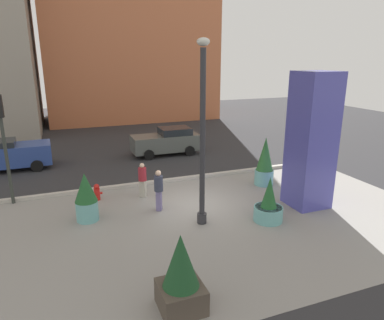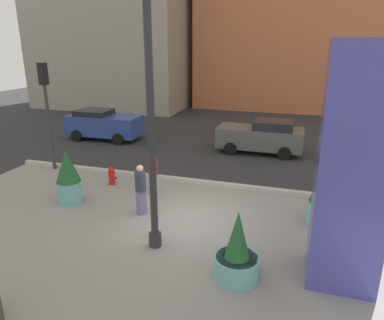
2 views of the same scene
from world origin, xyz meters
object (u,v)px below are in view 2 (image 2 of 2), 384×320
at_px(car_intersection, 262,136).
at_px(pedestrian_on_sidewalk, 141,187).
at_px(potted_plant_by_pillar, 324,191).
at_px(traffic_light_corner, 46,99).
at_px(pedestrian_by_curb, 153,172).
at_px(fire_hydrant, 112,176).
at_px(car_passing_lane, 104,124).
at_px(lamp_post, 151,133).
at_px(art_pillar_blue, 353,170).
at_px(potted_plant_near_left, 68,177).
at_px(potted_plant_near_right, 237,255).

distance_m(car_intersection, pedestrian_on_sidewalk, 8.77).
relative_size(potted_plant_by_pillar, pedestrian_on_sidewalk, 1.38).
bearing_deg(traffic_light_corner, car_intersection, 31.96).
distance_m(potted_plant_by_pillar, pedestrian_by_curb, 5.98).
height_order(fire_hydrant, pedestrian_by_curb, pedestrian_by_curb).
height_order(fire_hydrant, car_intersection, car_intersection).
bearing_deg(car_passing_lane, lamp_post, -53.15).
distance_m(lamp_post, art_pillar_blue, 4.84).
bearing_deg(art_pillar_blue, car_passing_lane, 141.03).
bearing_deg(pedestrian_on_sidewalk, potted_plant_by_pillar, 11.00).
bearing_deg(potted_plant_near_left, lamp_post, -23.85).
height_order(potted_plant_near_right, pedestrian_on_sidewalk, potted_plant_near_right).
bearing_deg(art_pillar_blue, potted_plant_by_pillar, 97.15).
distance_m(potted_plant_near_left, pedestrian_on_sidewalk, 2.83).
relative_size(lamp_post, potted_plant_near_left, 3.50).
relative_size(art_pillar_blue, potted_plant_near_right, 3.13).
relative_size(car_intersection, pedestrian_on_sidewalk, 2.49).
bearing_deg(traffic_light_corner, fire_hydrant, -14.92).
bearing_deg(potted_plant_by_pillar, fire_hydrant, 173.30).
xyz_separation_m(fire_hydrant, pedestrian_on_sidewalk, (2.25, -2.03, 0.60)).
bearing_deg(pedestrian_on_sidewalk, lamp_post, -54.54).
height_order(lamp_post, potted_plant_near_left, lamp_post).
bearing_deg(pedestrian_on_sidewalk, car_passing_lane, 127.13).
distance_m(car_intersection, pedestrian_by_curb, 7.35).
height_order(potted_plant_near_right, car_passing_lane, potted_plant_near_right).
height_order(lamp_post, pedestrian_by_curb, lamp_post).
height_order(potted_plant_near_right, potted_plant_near_left, potted_plant_near_left).
bearing_deg(potted_plant_near_right, pedestrian_by_curb, 133.88).
bearing_deg(pedestrian_on_sidewalk, art_pillar_blue, -15.42).
xyz_separation_m(art_pillar_blue, pedestrian_on_sidewalk, (-6.01, 1.66, -1.82)).
xyz_separation_m(potted_plant_near_left, traffic_light_corner, (-2.86, 2.85, 2.16)).
height_order(potted_plant_by_pillar, pedestrian_by_curb, potted_plant_by_pillar).
distance_m(potted_plant_near_right, car_intersection, 10.75).
relative_size(lamp_post, car_intersection, 1.55).
bearing_deg(lamp_post, potted_plant_near_left, 156.15).
distance_m(potted_plant_near_left, potted_plant_by_pillar, 8.56).
bearing_deg(car_passing_lane, potted_plant_near_right, -47.20).
distance_m(fire_hydrant, car_passing_lane, 7.44).
relative_size(art_pillar_blue, potted_plant_by_pillar, 2.33).
distance_m(potted_plant_near_right, pedestrian_on_sidewalk, 4.40).
bearing_deg(potted_plant_by_pillar, lamp_post, -148.02).
distance_m(art_pillar_blue, traffic_light_corner, 12.58).
distance_m(potted_plant_near_left, traffic_light_corner, 4.58).
xyz_separation_m(potted_plant_by_pillar, pedestrian_on_sidewalk, (-5.67, -1.10, -0.15)).
bearing_deg(lamp_post, car_passing_lane, 126.85).
bearing_deg(pedestrian_by_curb, potted_plant_by_pillar, -5.33).
distance_m(lamp_post, potted_plant_near_left, 4.97).
xyz_separation_m(potted_plant_near_right, potted_plant_by_pillar, (2.02, 3.53, 0.49)).
xyz_separation_m(potted_plant_near_right, pedestrian_on_sidewalk, (-3.65, 2.43, 0.34)).
relative_size(art_pillar_blue, traffic_light_corner, 1.20).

